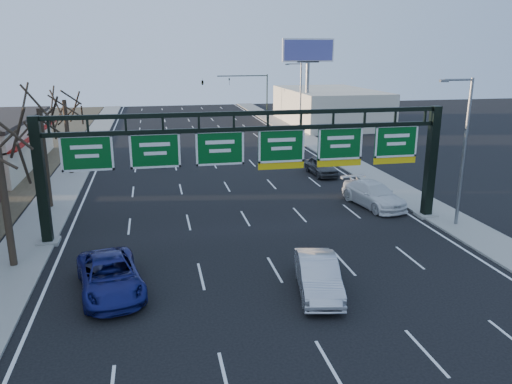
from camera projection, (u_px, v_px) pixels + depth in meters
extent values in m
plane|color=black|center=(285.00, 288.00, 22.96)|extent=(160.00, 160.00, 0.00)
cube|color=gray|center=(62.00, 188.00, 39.27)|extent=(3.00, 120.00, 0.12)
cube|color=gray|center=(366.00, 172.00, 44.28)|extent=(3.00, 120.00, 0.12)
cube|color=white|center=(223.00, 180.00, 41.79)|extent=(21.60, 120.00, 0.01)
cube|color=black|center=(41.00, 182.00, 27.21)|extent=(0.55, 0.55, 7.20)
cube|color=gray|center=(48.00, 242.00, 28.17)|extent=(1.20, 1.20, 0.20)
cube|color=black|center=(431.00, 163.00, 31.80)|extent=(0.55, 0.55, 7.20)
cube|color=gray|center=(426.00, 215.00, 32.76)|extent=(1.20, 1.20, 0.20)
cube|color=black|center=(251.00, 113.00, 28.56)|extent=(23.40, 0.25, 0.25)
cube|color=black|center=(251.00, 129.00, 28.80)|extent=(23.40, 0.25, 0.25)
cube|color=#054C18|center=(87.00, 153.00, 27.30)|extent=(2.80, 0.10, 2.00)
cube|color=#054C18|center=(155.00, 150.00, 28.02)|extent=(2.80, 0.10, 2.00)
cube|color=#054C18|center=(220.00, 148.00, 28.73)|extent=(2.80, 0.10, 2.00)
cube|color=#054C18|center=(281.00, 146.00, 29.45)|extent=(2.80, 0.10, 2.00)
cube|color=yellow|center=(281.00, 166.00, 29.79)|extent=(2.80, 0.10, 0.40)
cube|color=#054C18|center=(340.00, 143.00, 30.17)|extent=(2.80, 0.10, 2.00)
cube|color=yellow|center=(339.00, 163.00, 30.51)|extent=(2.80, 0.10, 0.40)
cube|color=#054C18|center=(396.00, 141.00, 30.89)|extent=(2.80, 0.10, 2.00)
cube|color=yellow|center=(394.00, 160.00, 31.22)|extent=(2.80, 0.10, 0.40)
cube|color=maroon|center=(34.00, 134.00, 46.23)|extent=(1.20, 18.00, 0.40)
cube|color=beige|center=(329.00, 107.00, 73.26)|extent=(12.00, 20.00, 5.00)
cylinder|color=black|center=(6.00, 207.00, 24.29)|extent=(0.36, 0.36, 6.08)
cylinder|color=black|center=(45.00, 158.00, 33.60)|extent=(0.36, 0.36, 6.84)
cylinder|color=black|center=(68.00, 136.00, 43.07)|extent=(0.36, 0.36, 6.46)
cylinder|color=slate|center=(464.00, 153.00, 29.81)|extent=(0.20, 0.20, 9.00)
cylinder|color=slate|center=(459.00, 78.00, 28.43)|extent=(1.80, 0.12, 0.12)
cube|color=slate|center=(444.00, 79.00, 28.26)|extent=(0.50, 0.22, 0.15)
cylinder|color=slate|center=(300.00, 99.00, 61.82)|extent=(0.20, 0.20, 9.00)
cylinder|color=slate|center=(294.00, 63.00, 60.43)|extent=(1.80, 0.12, 0.12)
cube|color=slate|center=(287.00, 63.00, 60.27)|extent=(0.50, 0.22, 0.15)
cylinder|color=slate|center=(307.00, 96.00, 67.03)|extent=(0.50, 0.50, 9.00)
cube|color=slate|center=(308.00, 62.00, 65.79)|extent=(3.00, 0.30, 0.20)
cube|color=white|center=(308.00, 50.00, 65.38)|extent=(7.00, 0.30, 3.00)
cube|color=#4C4D99|center=(309.00, 50.00, 65.19)|extent=(6.60, 0.05, 2.60)
cylinder|color=black|center=(267.00, 98.00, 76.09)|extent=(0.18, 0.18, 7.00)
cylinder|color=black|center=(242.00, 76.00, 74.44)|extent=(7.60, 0.14, 0.14)
imported|color=black|center=(229.00, 81.00, 74.27)|extent=(0.20, 0.20, 1.00)
imported|color=black|center=(202.00, 82.00, 73.48)|extent=(0.54, 0.54, 1.62)
imported|color=navy|center=(110.00, 276.00, 22.33)|extent=(3.60, 6.03, 1.57)
imported|color=#B5B5BA|center=(318.00, 276.00, 22.33)|extent=(2.59, 5.15, 1.62)
imported|color=white|center=(373.00, 194.00, 34.78)|extent=(3.30, 6.01, 1.65)
imported|color=#3C3E41|center=(321.00, 166.00, 43.54)|extent=(2.00, 4.61, 1.55)
imported|color=#A9AAAE|center=(162.00, 153.00, 48.80)|extent=(2.18, 4.84, 1.54)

